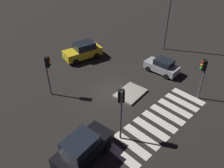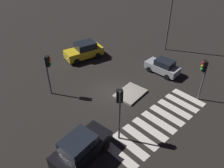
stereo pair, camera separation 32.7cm
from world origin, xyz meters
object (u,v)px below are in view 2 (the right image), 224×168
Objects in this scene: traffic_light_south at (120,103)px; car_black at (81,147)px; car_yellow at (84,51)px; car_silver at (163,67)px; traffic_light_east at (204,71)px; traffic_light_west at (48,66)px; street_lamp at (172,3)px; traffic_island at (130,93)px.

car_black is at bearing 119.10° from traffic_light_south.
car_silver is (3.95, -8.45, -0.17)m from car_yellow.
car_silver is at bearing 3.80° from car_black.
traffic_light_east is at bearing -18.73° from car_black.
street_lamp is (15.38, -1.97, 2.79)m from traffic_light_west.
car_yellow is 1.26× the size of car_silver.
street_lamp is at bearing 17.63° from traffic_island.
traffic_light_south reaches higher than traffic_island.
traffic_light_south reaches higher than car_black.
traffic_light_west reaches higher than car_yellow.
street_lamp reaches higher than traffic_light_south.
car_silver is at bearing 1.91° from traffic_island.
traffic_island is 6.74m from traffic_light_east.
car_yellow is at bearing 148.58° from street_lamp.
traffic_light_west is (2.41, 7.61, 2.08)m from car_black.
traffic_light_east is 13.42m from traffic_light_west.
car_silver is at bearing -148.09° from street_lamp.
car_silver is (12.89, 2.58, -0.16)m from car_black.
car_silver is 5.53m from traffic_light_east.
car_yellow is 1.18× the size of traffic_light_west.
car_yellow reaches higher than car_silver.
car_black is at bearing -162.49° from traffic_island.
car_yellow is 1.07× the size of traffic_light_south.
traffic_light_south reaches higher than traffic_light_east.
traffic_light_south is at bearing 39.16° from traffic_light_east.
car_silver is 0.94× the size of traffic_light_west.
traffic_island is 12.09m from street_lamp.
street_lamp is (6.30, 7.91, 2.78)m from traffic_light_east.
traffic_light_south is at bearing -17.05° from car_black.
car_silver is 0.85× the size of traffic_light_south.
street_lamp reaches higher than traffic_light_east.
street_lamp reaches higher than traffic_island.
street_lamp is at bearing -60.97° from car_silver.
car_silver is 0.94× the size of traffic_light_east.
traffic_island is at bearing -2.35° from traffic_light_west.
car_yellow reaches higher than car_black.
traffic_light_east is (2.54, -13.31, 2.08)m from car_yellow.
street_lamp reaches higher than car_black.
car_yellow is (8.94, 11.04, 0.01)m from car_black.
traffic_island is 0.70× the size of traffic_light_south.
car_yellow is at bearing 43.46° from car_black.
car_black is 14.20m from car_yellow.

